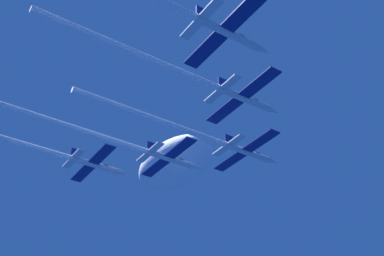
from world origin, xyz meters
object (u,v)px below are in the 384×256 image
Objects in this scene: jet_right_wing at (190,76)px; jet_right_outer at (168,3)px; jet_lead at (202,136)px; jet_left_wing at (126,144)px; jet_left_outer at (46,150)px.

jet_right_outer is (12.78, -12.32, -0.77)m from jet_right_wing.
jet_left_wing reaches higher than jet_lead.
jet_left_outer is at bearing -134.75° from jet_left_wing.
jet_left_outer reaches higher than jet_lead.
jet_right_wing is at bearing 18.51° from jet_left_outer.
jet_left_wing is 1.00× the size of jet_right_outer.
jet_right_wing is at bearing 136.05° from jet_right_outer.
jet_right_wing is 17.77m from jet_right_outer.
jet_right_wing is at bearing -41.44° from jet_lead.
jet_left_outer is 50.42m from jet_right_outer.
jet_lead is at bearing 44.04° from jet_left_wing.
jet_right_outer is (50.42, 0.29, -0.03)m from jet_left_outer.
jet_left_wing is at bearing 45.25° from jet_left_outer.
jet_right_outer is at bearing -18.41° from jet_left_wing.
jet_right_wing reaches higher than jet_right_outer.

